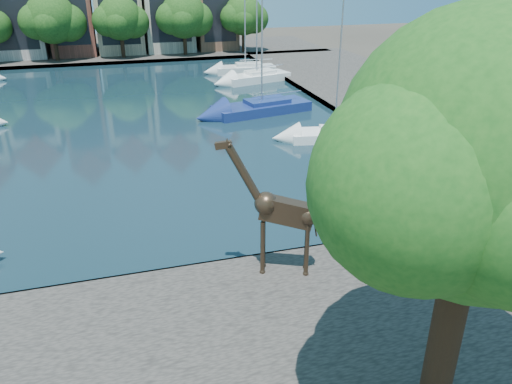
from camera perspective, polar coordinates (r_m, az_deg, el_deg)
ground at (r=20.78m, az=-13.85°, el=-10.11°), size 160.00×160.00×0.00m
water_basin at (r=42.82m, az=-15.86°, el=8.12°), size 38.00×50.00×0.08m
far_quay at (r=74.10m, az=-16.64°, el=14.95°), size 60.00×16.00×0.50m
right_quay at (r=49.48m, az=14.81°, el=10.66°), size 14.00×52.00×0.50m
plane_tree at (r=11.81m, az=24.67°, el=2.82°), size 8.32×6.40×10.62m
townhouse_west_inner at (r=74.10m, az=-25.91°, el=19.17°), size 6.43×9.18×15.15m
far_tree_mid_west at (r=68.27m, az=-22.25°, el=17.73°), size 7.80×6.00×8.00m
far_tree_mid_east at (r=68.05m, az=-15.22°, el=18.48°), size 7.02×5.40×7.52m
far_tree_east at (r=68.74m, az=-8.20°, el=19.20°), size 7.54×5.80×7.84m
far_tree_far_east at (r=70.37m, az=-1.37°, el=19.42°), size 6.76×5.20×7.36m
giraffe_statue at (r=18.78m, az=2.68°, el=-2.15°), size 3.64×1.68×5.37m
sailboat_right_a at (r=36.28m, az=8.97°, el=6.72°), size 6.56×3.29×10.18m
sailboat_right_b at (r=42.49m, az=0.65°, el=9.84°), size 8.63×4.46×13.11m
sailboat_right_c at (r=54.30m, az=0.09°, el=13.15°), size 7.51×4.29×11.93m
sailboat_right_d at (r=58.71m, az=-1.22°, el=14.01°), size 6.85×2.80×9.10m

